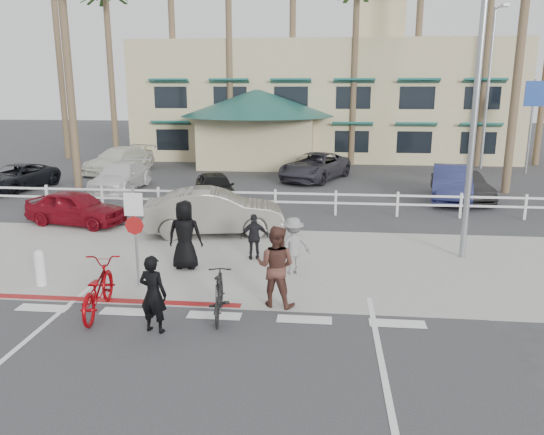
# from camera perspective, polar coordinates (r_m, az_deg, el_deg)

# --- Properties ---
(ground) EXTENTS (140.00, 140.00, 0.00)m
(ground) POSITION_cam_1_polar(r_m,az_deg,el_deg) (11.51, -6.86, -11.72)
(ground) COLOR #333335
(bike_path) EXTENTS (12.00, 16.00, 0.01)m
(bike_path) POSITION_cam_1_polar(r_m,az_deg,el_deg) (9.80, -9.52, -16.66)
(bike_path) COLOR #333335
(bike_path) RESTS_ON ground
(sidewalk_plaza) EXTENTS (22.00, 7.00, 0.01)m
(sidewalk_plaza) POSITION_cam_1_polar(r_m,az_deg,el_deg) (15.61, -3.25, -4.64)
(sidewalk_plaza) COLOR gray
(sidewalk_plaza) RESTS_ON ground
(cross_street) EXTENTS (40.00, 5.00, 0.01)m
(cross_street) POSITION_cam_1_polar(r_m,az_deg,el_deg) (19.41, -1.39, -0.93)
(cross_street) COLOR #333335
(cross_street) RESTS_ON ground
(parking_lot) EXTENTS (50.00, 16.00, 0.01)m
(parking_lot) POSITION_cam_1_polar(r_m,az_deg,el_deg) (28.64, 1.02, 3.89)
(parking_lot) COLOR #333335
(parking_lot) RESTS_ON ground
(curb_red) EXTENTS (7.00, 0.25, 0.02)m
(curb_red) POSITION_cam_1_polar(r_m,az_deg,el_deg) (13.47, -18.40, -8.40)
(curb_red) COLOR maroon
(curb_red) RESTS_ON ground
(rail_fence) EXTENTS (29.40, 0.16, 1.00)m
(rail_fence) POSITION_cam_1_polar(r_m,az_deg,el_deg) (21.17, 0.63, 1.70)
(rail_fence) COLOR silver
(rail_fence) RESTS_ON ground
(building) EXTENTS (28.00, 16.00, 11.30)m
(building) POSITION_cam_1_polar(r_m,az_deg,el_deg) (41.12, 5.54, 14.74)
(building) COLOR #C4B486
(building) RESTS_ON ground
(sign_post) EXTENTS (0.50, 0.10, 2.90)m
(sign_post) POSITION_cam_1_polar(r_m,az_deg,el_deg) (13.63, -14.47, -1.47)
(sign_post) COLOR gray
(sign_post) RESTS_ON ground
(bollard_0) EXTENTS (0.26, 0.26, 0.95)m
(bollard_0) POSITION_cam_1_polar(r_m,az_deg,el_deg) (14.78, -23.68, -4.98)
(bollard_0) COLOR silver
(bollard_0) RESTS_ON ground
(streetlight_0) EXTENTS (0.60, 2.00, 9.00)m
(streetlight_0) POSITION_cam_1_polar(r_m,az_deg,el_deg) (16.15, 21.05, 11.35)
(streetlight_0) COLOR gray
(streetlight_0) RESTS_ON ground
(streetlight_1) EXTENTS (0.60, 2.00, 9.50)m
(streetlight_1) POSITION_cam_1_polar(r_m,az_deg,el_deg) (35.44, 22.19, 12.52)
(streetlight_1) COLOR gray
(streetlight_1) RESTS_ON ground
(info_sign) EXTENTS (1.20, 0.16, 5.60)m
(info_sign) POSITION_cam_1_polar(r_m,az_deg,el_deg) (34.21, 26.06, 8.85)
(info_sign) COLOR navy
(info_sign) RESTS_ON ground
(palm_0) EXTENTS (4.00, 4.00, 15.00)m
(palm_0) POSITION_cam_1_polar(r_m,az_deg,el_deg) (40.61, -21.99, 16.47)
(palm_0) COLOR #21441A
(palm_0) RESTS_ON ground
(palm_1) EXTENTS (4.00, 4.00, 13.00)m
(palm_1) POSITION_cam_1_polar(r_m,az_deg,el_deg) (37.98, -17.01, 15.59)
(palm_1) COLOR #21441A
(palm_1) RESTS_ON ground
(palm_2) EXTENTS (4.00, 4.00, 16.00)m
(palm_2) POSITION_cam_1_polar(r_m,az_deg,el_deg) (37.71, -10.66, 18.24)
(palm_2) COLOR #21441A
(palm_2) RESTS_ON ground
(palm_3) EXTENTS (4.00, 4.00, 14.00)m
(palm_3) POSITION_cam_1_polar(r_m,az_deg,el_deg) (35.75, -4.61, 17.07)
(palm_3) COLOR #21441A
(palm_3) RESTS_ON ground
(palm_4) EXTENTS (4.00, 4.00, 15.00)m
(palm_4) POSITION_cam_1_polar(r_m,az_deg,el_deg) (36.28, 2.22, 17.85)
(palm_4) COLOR #21441A
(palm_4) RESTS_ON ground
(palm_5) EXTENTS (4.00, 4.00, 13.00)m
(palm_5) POSITION_cam_1_polar(r_m,az_deg,el_deg) (35.18, 8.87, 16.20)
(palm_5) COLOR #21441A
(palm_5) RESTS_ON ground
(palm_6) EXTENTS (4.00, 4.00, 17.00)m
(palm_6) POSITION_cam_1_polar(r_m,az_deg,el_deg) (36.72, 15.52, 18.90)
(palm_6) COLOR #21441A
(palm_6) RESTS_ON ground
(palm_7) EXTENTS (4.00, 4.00, 14.00)m
(palm_7) POSITION_cam_1_polar(r_m,az_deg,el_deg) (36.46, 22.08, 16.09)
(palm_7) COLOR #21441A
(palm_7) RESTS_ON ground
(palm_10) EXTENTS (4.00, 4.00, 12.00)m
(palm_10) POSITION_cam_1_polar(r_m,az_deg,el_deg) (28.03, -21.11, 15.09)
(palm_10) COLOR #21441A
(palm_10) RESTS_ON ground
(palm_11) EXTENTS (4.00, 4.00, 14.00)m
(palm_11) POSITION_cam_1_polar(r_m,az_deg,el_deg) (27.57, 25.23, 16.85)
(palm_11) COLOR #21441A
(palm_11) RESTS_ON ground
(bike_red) EXTENTS (1.07, 2.30, 1.16)m
(bike_red) POSITION_cam_1_polar(r_m,az_deg,el_deg) (12.55, -18.27, -7.25)
(bike_red) COLOR #7F0207
(bike_red) RESTS_ON ground
(rider_red) EXTENTS (0.68, 0.52, 1.66)m
(rider_red) POSITION_cam_1_polar(r_m,az_deg,el_deg) (11.22, -12.67, -8.04)
(rider_red) COLOR black
(rider_red) RESTS_ON ground
(bike_black) EXTENTS (0.71, 1.83, 1.07)m
(bike_black) POSITION_cam_1_polar(r_m,az_deg,el_deg) (11.75, -5.72, -8.27)
(bike_black) COLOR black
(bike_black) RESTS_ON ground
(rider_black) EXTENTS (1.07, 0.92, 1.91)m
(rider_black) POSITION_cam_1_polar(r_m,az_deg,el_deg) (12.19, 0.42, -5.26)
(rider_black) COLOR #4D2C24
(rider_black) RESTS_ON ground
(pedestrian_a) EXTENTS (1.17, 0.96, 1.57)m
(pedestrian_a) POSITION_cam_1_polar(r_m,az_deg,el_deg) (14.32, 2.29, -3.07)
(pedestrian_a) COLOR gray
(pedestrian_a) RESTS_ON ground
(pedestrian_child) EXTENTS (0.86, 0.49, 1.38)m
(pedestrian_child) POSITION_cam_1_polar(r_m,az_deg,el_deg) (15.50, -1.90, -2.12)
(pedestrian_child) COLOR black
(pedestrian_child) RESTS_ON ground
(pedestrian_b) EXTENTS (0.96, 0.63, 1.95)m
(pedestrian_b) POSITION_cam_1_polar(r_m,az_deg,el_deg) (14.84, -9.35, -1.88)
(pedestrian_b) COLOR black
(pedestrian_b) RESTS_ON ground
(car_white_sedan) EXTENTS (4.99, 2.53, 1.57)m
(car_white_sedan) POSITION_cam_1_polar(r_m,az_deg,el_deg) (18.33, -6.21, 0.62)
(car_white_sedan) COLOR slate
(car_white_sedan) RESTS_ON ground
(car_red_compact) EXTENTS (3.99, 2.29, 1.28)m
(car_red_compact) POSITION_cam_1_polar(r_m,az_deg,el_deg) (20.79, -20.35, 1.00)
(car_red_compact) COLOR maroon
(car_red_compact) RESTS_ON ground
(lot_car_0) EXTENTS (2.84, 4.81, 1.26)m
(lot_car_0) POSITION_cam_1_polar(r_m,az_deg,el_deg) (29.12, -25.80, 3.92)
(lot_car_0) COLOR black
(lot_car_0) RESTS_ON ground
(lot_car_1) EXTENTS (1.95, 4.69, 1.35)m
(lot_car_1) POSITION_cam_1_polar(r_m,az_deg,el_deg) (27.19, -15.94, 4.26)
(lot_car_1) COLOR silver
(lot_car_1) RESTS_ON ground
(lot_car_2) EXTENTS (2.76, 4.08, 1.29)m
(lot_car_2) POSITION_cam_1_polar(r_m,az_deg,el_deg) (23.65, -6.11, 3.27)
(lot_car_2) COLOR black
(lot_car_2) RESTS_ON ground
(lot_car_3) EXTENTS (2.10, 4.21, 1.32)m
(lot_car_3) POSITION_cam_1_polar(r_m,az_deg,el_deg) (25.24, 19.78, 3.23)
(lot_car_3) COLOR black
(lot_car_3) RESTS_ON ground
(lot_car_4) EXTENTS (3.52, 5.52, 1.49)m
(lot_car_4) POSITION_cam_1_polar(r_m,az_deg,el_deg) (32.96, -16.13, 5.96)
(lot_car_4) COLOR silver
(lot_car_4) RESTS_ON ground
(lot_car_5) EXTENTS (4.31, 5.81, 1.47)m
(lot_car_5) POSITION_cam_1_polar(r_m,az_deg,el_deg) (29.19, 4.62, 5.48)
(lot_car_5) COLOR #2C2B33
(lot_car_5) RESTS_ON ground
(lot_car_6) EXTENTS (2.52, 4.94, 1.55)m
(lot_car_6) POSITION_cam_1_polar(r_m,az_deg,el_deg) (25.07, 18.76, 3.52)
(lot_car_6) COLOR navy
(lot_car_6) RESTS_ON ground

